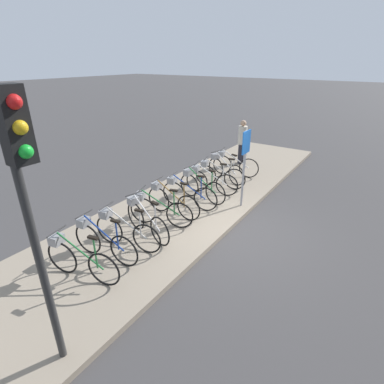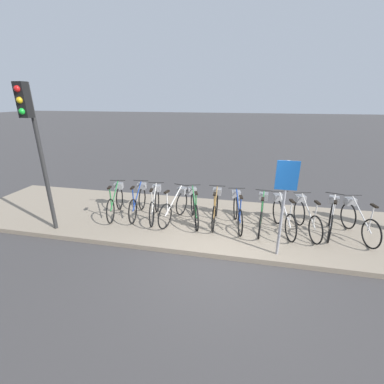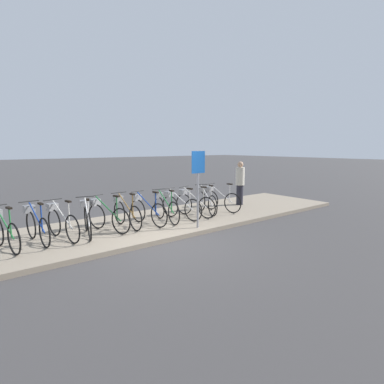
{
  "view_description": "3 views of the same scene",
  "coord_description": "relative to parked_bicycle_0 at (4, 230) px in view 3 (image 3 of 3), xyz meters",
  "views": [
    {
      "loc": [
        -5.87,
        -2.79,
        3.95
      ],
      "look_at": [
        -0.84,
        0.59,
        1.23
      ],
      "focal_mm": 28.0,
      "sensor_mm": 36.0,
      "label": 1
    },
    {
      "loc": [
        0.39,
        -4.91,
        3.41
      ],
      "look_at": [
        -0.82,
        0.84,
        1.25
      ],
      "focal_mm": 24.0,
      "sensor_mm": 36.0,
      "label": 2
    },
    {
      "loc": [
        -3.89,
        -6.07,
        2.36
      ],
      "look_at": [
        1.17,
        0.48,
        1.12
      ],
      "focal_mm": 28.0,
      "sensor_mm": 36.0,
      "label": 3
    }
  ],
  "objects": [
    {
      "name": "parked_bicycle_4",
      "position": [
        2.35,
        0.05,
        0.0
      ],
      "size": [
        0.65,
        1.58,
        1.01
      ],
      "color": "black",
      "rests_on": "sidewalk"
    },
    {
      "name": "pedestrian",
      "position": [
        7.94,
        0.44,
        0.45
      ],
      "size": [
        0.34,
        0.34,
        1.69
      ],
      "color": "#23232D",
      "rests_on": "sidewalk"
    },
    {
      "name": "parked_bicycle_7",
      "position": [
        4.19,
        -0.01,
        0.0
      ],
      "size": [
        0.46,
        1.65,
        1.01
      ],
      "color": "black",
      "rests_on": "sidewalk"
    },
    {
      "name": "parked_bicycle_2",
      "position": [
        1.2,
        0.04,
        0.0
      ],
      "size": [
        0.49,
        1.63,
        1.01
      ],
      "color": "black",
      "rests_on": "sidewalk"
    },
    {
      "name": "sign_post",
      "position": [
        4.5,
        -1.22,
        1.01
      ],
      "size": [
        0.44,
        0.07,
        2.14
      ],
      "color": "#99999E",
      "rests_on": "sidewalk"
    },
    {
      "name": "parked_bicycle_10",
      "position": [
        5.93,
        0.13,
        0.0
      ],
      "size": [
        0.61,
        1.59,
        1.01
      ],
      "color": "black",
      "rests_on": "sidewalk"
    },
    {
      "name": "sidewalk",
      "position": [
        3.27,
        0.14,
        -0.5
      ],
      "size": [
        15.77,
        3.3,
        0.12
      ],
      "color": "gray",
      "rests_on": "ground_plane"
    },
    {
      "name": "parked_bicycle_9",
      "position": [
        5.29,
        0.02,
        0.0
      ],
      "size": [
        0.53,
        1.62,
        1.01
      ],
      "color": "black",
      "rests_on": "sidewalk"
    },
    {
      "name": "parked_bicycle_6",
      "position": [
        3.56,
        0.02,
        0.0
      ],
      "size": [
        0.47,
        1.63,
        1.01
      ],
      "color": "black",
      "rests_on": "sidewalk"
    },
    {
      "name": "parked_bicycle_5",
      "position": [
        2.95,
        0.12,
        0.0
      ],
      "size": [
        0.46,
        1.65,
        1.01
      ],
      "color": "black",
      "rests_on": "sidewalk"
    },
    {
      "name": "parked_bicycle_0",
      "position": [
        0.0,
        0.0,
        0.0
      ],
      "size": [
        0.52,
        1.62,
        1.01
      ],
      "color": "black",
      "rests_on": "sidewalk"
    },
    {
      "name": "parked_bicycle_8",
      "position": [
        4.72,
        -0.0,
        0.0
      ],
      "size": [
        0.54,
        1.61,
        1.01
      ],
      "color": "black",
      "rests_on": "sidewalk"
    },
    {
      "name": "ground_plane",
      "position": [
        3.27,
        -1.51,
        -0.56
      ],
      "size": [
        120.0,
        120.0,
        0.0
      ],
      "primitive_type": "plane",
      "color": "#423F3F"
    },
    {
      "name": "parked_bicycle_3",
      "position": [
        1.83,
        -0.01,
        0.0
      ],
      "size": [
        0.55,
        1.61,
        1.01
      ],
      "color": "black",
      "rests_on": "sidewalk"
    },
    {
      "name": "parked_bicycle_11",
      "position": [
        6.52,
        0.08,
        0.0
      ],
      "size": [
        0.5,
        1.63,
        1.01
      ],
      "color": "black",
      "rests_on": "sidewalk"
    },
    {
      "name": "parked_bicycle_1",
      "position": [
        0.66,
        0.12,
        0.0
      ],
      "size": [
        0.46,
        1.64,
        1.01
      ],
      "color": "black",
      "rests_on": "sidewalk"
    }
  ]
}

